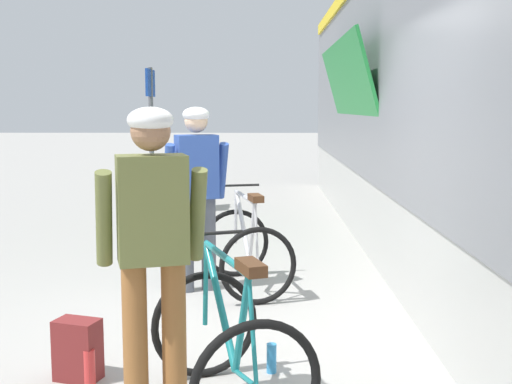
% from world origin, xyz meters
% --- Properties ---
extents(ground_plane, '(80.00, 80.00, 0.00)m').
position_xyz_m(ground_plane, '(0.00, 0.00, 0.00)').
color(ground_plane, '#A09E99').
extents(cyclist_near_in_olive, '(0.66, 0.42, 1.76)m').
position_xyz_m(cyclist_near_in_olive, '(-0.41, -1.38, 1.05)').
color(cyclist_near_in_olive, '#935B2D').
rests_on(cyclist_near_in_olive, ground).
extents(cyclist_far_in_blue, '(0.66, 0.45, 1.76)m').
position_xyz_m(cyclist_far_in_blue, '(-0.43, 1.20, 1.05)').
color(cyclist_far_in_blue, '#4C515B').
rests_on(cyclist_far_in_blue, ground).
extents(bicycle_near_teal, '(1.03, 1.25, 0.99)m').
position_xyz_m(bicycle_near_teal, '(-0.00, -1.33, 0.40)').
color(bicycle_near_teal, black).
rests_on(bicycle_near_teal, ground).
extents(bicycle_far_silver, '(0.95, 1.21, 0.99)m').
position_xyz_m(bicycle_far_silver, '(0.03, 1.22, 0.40)').
color(bicycle_far_silver, black).
rests_on(bicycle_far_silver, ground).
extents(backpack_on_platform, '(0.32, 0.26, 0.40)m').
position_xyz_m(backpack_on_platform, '(-1.00, -0.90, 0.20)').
color(backpack_on_platform, maroon).
rests_on(backpack_on_platform, ground).
extents(water_bottle_near_the_bikes, '(0.07, 0.07, 0.20)m').
position_xyz_m(water_bottle_near_the_bikes, '(0.26, -0.77, 0.10)').
color(water_bottle_near_the_bikes, '#338CCC').
rests_on(water_bottle_near_the_bikes, ground).
extents(water_bottle_by_the_backpack, '(0.08, 0.08, 0.24)m').
position_xyz_m(water_bottle_by_the_backpack, '(-0.90, -0.99, 0.12)').
color(water_bottle_by_the_backpack, red).
rests_on(water_bottle_by_the_backpack, ground).
extents(platform_sign_post, '(0.08, 0.70, 2.40)m').
position_xyz_m(platform_sign_post, '(-1.65, 5.86, 1.62)').
color(platform_sign_post, '#595B60').
rests_on(platform_sign_post, ground).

